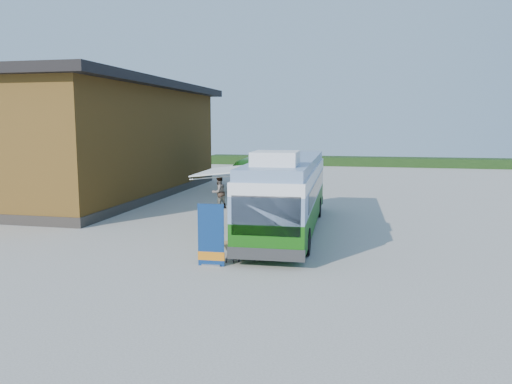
% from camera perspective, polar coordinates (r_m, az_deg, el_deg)
% --- Properties ---
extents(ground, '(100.00, 100.00, 0.00)m').
position_cam_1_polar(ground, '(21.64, -4.60, -4.95)').
color(ground, '#BCB7AD').
rests_on(ground, ground).
extents(barn, '(9.60, 21.20, 7.50)m').
position_cam_1_polar(barn, '(34.52, -16.62, 5.52)').
color(barn, brown).
rests_on(barn, ground).
extents(hedge, '(40.00, 3.00, 1.00)m').
position_cam_1_polar(hedge, '(58.35, 14.19, 3.37)').
color(hedge, '#264419').
rests_on(hedge, ground).
extents(bus, '(3.06, 12.37, 3.77)m').
position_cam_1_polar(bus, '(22.13, 3.61, 0.09)').
color(bus, '#1C6410').
rests_on(bus, ground).
extents(awning, '(2.77, 4.30, 0.52)m').
position_cam_1_polar(awning, '(22.61, -2.68, 2.68)').
color(awning, white).
rests_on(awning, ground).
extents(banner, '(0.93, 0.20, 2.13)m').
position_cam_1_polar(banner, '(16.90, -5.17, -5.57)').
color(banner, navy).
rests_on(banner, ground).
extents(picnic_table, '(1.85, 1.77, 0.83)m').
position_cam_1_polar(picnic_table, '(17.90, -1.38, -5.61)').
color(picnic_table, tan).
rests_on(picnic_table, ground).
extents(person_a, '(0.84, 0.77, 1.92)m').
position_cam_1_polar(person_a, '(29.65, -2.06, 0.42)').
color(person_a, '#999999').
rests_on(person_a, ground).
extents(person_b, '(1.11, 1.14, 1.85)m').
position_cam_1_polar(person_b, '(28.19, -4.27, -0.05)').
color(person_b, '#999999').
rests_on(person_b, ground).
extents(slurry_tanker, '(2.12, 6.61, 2.44)m').
position_cam_1_polar(slurry_tanker, '(35.55, -0.58, 2.37)').
color(slurry_tanker, '#2D8A19').
rests_on(slurry_tanker, ground).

